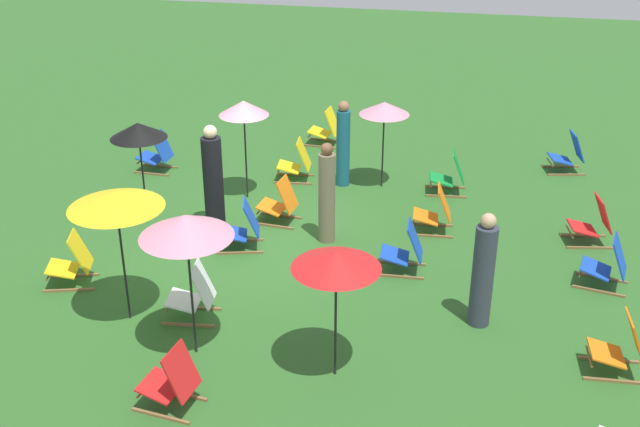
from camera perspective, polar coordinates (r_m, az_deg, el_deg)
The scene contains 26 objects.
ground_plane at distance 13.36m, azimuth -5.03°, elevation -1.45°, with size 40.00×40.00×0.00m, color #2D6026.
deckchair_0 at distance 12.75m, azimuth -5.70°, elevation -1.03°, with size 0.67×0.86×0.83m.
deckchair_1 at distance 12.06m, azimuth 6.26°, elevation -2.70°, with size 0.52×0.78×0.83m.
deckchair_3 at distance 10.99m, azimuth -9.27°, elevation -5.93°, with size 0.56×0.81×0.83m.
deckchair_4 at distance 14.91m, azimuth 9.52°, elevation 2.82°, with size 0.55×0.81×0.83m.
deckchair_5 at distance 9.43m, azimuth -10.85°, elevation -12.05°, with size 0.57×0.81×0.83m.
deckchair_6 at distance 15.29m, azimuth -1.74°, elevation 3.76°, with size 0.56×0.81×0.83m.
deckchair_7 at distance 12.23m, azimuth -17.76°, elevation -3.44°, with size 0.68×0.87×0.83m.
deckchair_8 at distance 10.50m, azimuth 21.21°, elevation -9.18°, with size 0.53×0.79×0.83m.
deckchair_9 at distance 16.06m, azimuth -11.91°, elevation 4.30°, with size 0.50×0.77×0.83m.
deckchair_10 at distance 12.36m, azimuth 20.37°, elevation -3.56°, with size 0.62×0.84×0.83m.
deckchair_11 at distance 16.47m, azimuth 17.79°, elevation 4.15°, with size 0.63×0.85×0.83m.
deckchair_12 at distance 13.36m, azimuth 8.44°, elevation 0.11°, with size 0.53×0.79×0.83m.
deckchair_13 at distance 13.56m, azimuth -2.98°, elevation 0.78°, with size 0.54×0.80×0.83m.
deckchair_14 at distance 13.61m, azimuth 19.40°, elevation -0.65°, with size 0.61×0.84×0.83m.
deckchair_15 at distance 17.15m, azimuth 0.45°, elevation 6.25°, with size 0.53×0.79×0.83m.
umbrella_0 at distance 9.10m, azimuth 1.20°, elevation -3.43°, with size 1.08×1.08×1.76m.
umbrella_1 at distance 14.10m, azimuth -5.63°, elevation 7.71°, with size 0.91×0.91×1.89m.
umbrella_2 at distance 9.56m, azimuth -9.83°, elevation -0.91°, with size 1.17×1.17×2.00m.
umbrella_3 at distance 10.50m, azimuth -14.79°, elevation 0.95°, with size 1.28×1.28×1.94m.
umbrella_4 at distance 14.63m, azimuth 4.76°, elevation 7.70°, with size 0.95×0.95×1.70m.
umbrella_5 at distance 13.51m, azimuth -13.22°, elevation 5.94°, with size 0.97×0.97×1.80m.
person_0 at distance 13.22m, azimuth -7.85°, elevation 2.35°, with size 0.48×0.48×1.89m.
person_1 at distance 10.75m, azimuth 11.89°, elevation -4.31°, with size 0.43×0.43×1.69m.
person_2 at distance 14.92m, azimuth 1.71°, elevation 5.04°, with size 0.34×0.34×1.69m.
person_3 at distance 12.72m, azimuth 0.50°, elevation 1.35°, with size 0.38×0.38×1.74m.
Camera 1 is at (11.31, 3.73, 6.06)m, focal length 43.55 mm.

